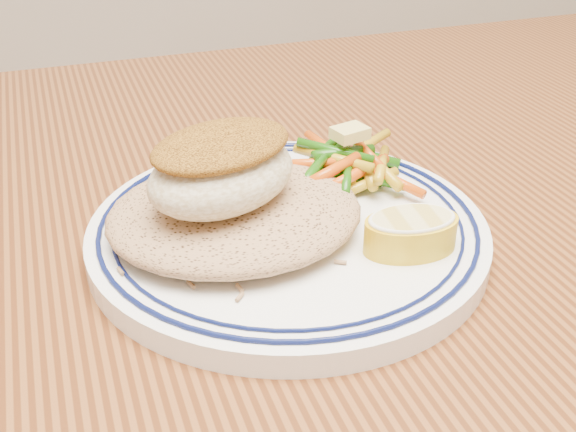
% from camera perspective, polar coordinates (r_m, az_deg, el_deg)
% --- Properties ---
extents(dining_table, '(1.50, 0.90, 0.75)m').
position_cam_1_polar(dining_table, '(0.49, 3.53, -13.61)').
color(dining_table, '#4E250F').
rests_on(dining_table, ground).
extents(plate, '(0.25, 0.25, 0.02)m').
position_cam_1_polar(plate, '(0.45, 0.00, -1.16)').
color(plate, white).
rests_on(plate, dining_table).
extents(rice_pilaf, '(0.16, 0.14, 0.03)m').
position_cam_1_polar(rice_pilaf, '(0.44, -4.22, 0.59)').
color(rice_pilaf, '#9D754E').
rests_on(rice_pilaf, plate).
extents(fish_fillet, '(0.11, 0.10, 0.05)m').
position_cam_1_polar(fish_fillet, '(0.41, -5.27, 3.82)').
color(fish_fillet, beige).
rests_on(fish_fillet, rice_pilaf).
extents(vegetable_pile, '(0.11, 0.10, 0.03)m').
position_cam_1_polar(vegetable_pile, '(0.49, 4.61, 4.05)').
color(vegetable_pile, '#194F09').
rests_on(vegetable_pile, plate).
extents(butter_pat, '(0.03, 0.02, 0.01)m').
position_cam_1_polar(butter_pat, '(0.49, 4.92, 6.56)').
color(butter_pat, '#E3D26F').
rests_on(butter_pat, vegetable_pile).
extents(lemon_wedge, '(0.06, 0.06, 0.02)m').
position_cam_1_polar(lemon_wedge, '(0.42, 9.67, -1.18)').
color(lemon_wedge, gold).
rests_on(lemon_wedge, plate).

